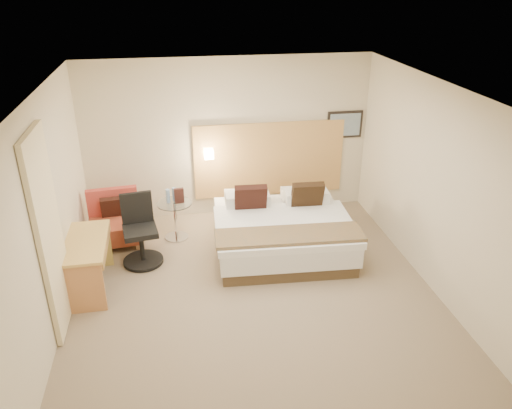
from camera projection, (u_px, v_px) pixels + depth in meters
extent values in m
cube|color=#826F57|center=(253.00, 292.00, 6.72)|extent=(4.80, 5.00, 0.02)
cube|color=white|center=(252.00, 90.00, 5.55)|extent=(4.80, 5.00, 0.02)
cube|color=beige|center=(228.00, 138.00, 8.37)|extent=(4.80, 0.02, 2.70)
cube|color=beige|center=(305.00, 333.00, 3.90)|extent=(4.80, 0.02, 2.70)
cube|color=beige|center=(47.00, 215.00, 5.77)|extent=(0.02, 5.00, 2.70)
cube|color=beige|center=(435.00, 187.00, 6.51)|extent=(0.02, 5.00, 2.70)
cube|color=tan|center=(269.00, 159.00, 8.62)|extent=(2.60, 0.04, 1.30)
cube|color=black|center=(345.00, 124.00, 8.59)|extent=(0.62, 0.03, 0.47)
cube|color=slate|center=(345.00, 125.00, 8.57)|extent=(0.54, 0.01, 0.39)
cylinder|color=silver|center=(208.00, 153.00, 8.32)|extent=(0.02, 0.12, 0.02)
cube|color=#FEECC6|center=(209.00, 154.00, 8.27)|extent=(0.15, 0.15, 0.15)
cube|color=beige|center=(50.00, 235.00, 5.61)|extent=(0.06, 0.90, 2.42)
cylinder|color=#9AC1EE|center=(168.00, 196.00, 7.77)|extent=(0.07, 0.07, 0.22)
cylinder|color=#809CC6|center=(174.00, 194.00, 7.83)|extent=(0.07, 0.07, 0.22)
cube|color=#3B1C18|center=(179.00, 196.00, 7.75)|extent=(0.15, 0.07, 0.24)
cube|color=#493824|center=(281.00, 243.00, 7.71)|extent=(2.00, 2.00, 0.18)
cube|color=silver|center=(281.00, 230.00, 7.61)|extent=(2.06, 2.06, 0.29)
cube|color=white|center=(285.00, 227.00, 7.28)|extent=(2.09, 1.52, 0.10)
cube|color=silver|center=(246.00, 198.00, 8.11)|extent=(0.71, 0.41, 0.18)
cube|color=white|center=(303.00, 195.00, 8.21)|extent=(0.71, 0.41, 0.18)
cube|color=silver|center=(247.00, 199.00, 7.84)|extent=(0.71, 0.41, 0.18)
cube|color=white|center=(306.00, 196.00, 7.94)|extent=(0.71, 0.41, 0.18)
cube|color=black|center=(251.00, 199.00, 7.64)|extent=(0.50, 0.29, 0.50)
cube|color=black|center=(307.00, 196.00, 7.73)|extent=(0.50, 0.29, 0.50)
cube|color=#BC6826|center=(290.00, 235.00, 6.90)|extent=(2.09, 0.65, 0.05)
cube|color=tan|center=(97.00, 252.00, 7.56)|extent=(0.09, 0.09, 0.10)
cube|color=#AD7951|center=(138.00, 246.00, 7.71)|extent=(0.09, 0.09, 0.10)
cube|color=tan|center=(97.00, 235.00, 8.03)|extent=(0.09, 0.09, 0.10)
cube|color=#996D48|center=(136.00, 230.00, 8.19)|extent=(0.09, 0.09, 0.10)
cube|color=brown|center=(116.00, 229.00, 7.79)|extent=(0.85, 0.76, 0.29)
cube|color=#B0372F|center=(112.00, 201.00, 7.88)|extent=(0.79, 0.20, 0.44)
cube|color=black|center=(113.00, 208.00, 7.82)|extent=(0.39, 0.22, 0.38)
cylinder|color=silver|center=(177.00, 237.00, 8.05)|extent=(0.41, 0.41, 0.02)
cylinder|color=white|center=(176.00, 220.00, 7.92)|extent=(0.05, 0.05, 0.58)
cylinder|color=silver|center=(174.00, 203.00, 7.80)|extent=(0.61, 0.61, 0.01)
cube|color=tan|center=(85.00, 242.00, 6.50)|extent=(0.55, 1.17, 0.04)
cube|color=#BE7D4A|center=(84.00, 289.00, 6.17)|extent=(0.48, 0.05, 0.69)
cube|color=tan|center=(94.00, 246.00, 7.13)|extent=(0.48, 0.05, 0.69)
cube|color=#B08245|center=(90.00, 247.00, 6.54)|extent=(0.45, 1.09, 0.10)
cylinder|color=black|center=(144.00, 261.00, 7.35)|extent=(0.66, 0.66, 0.04)
cylinder|color=black|center=(142.00, 246.00, 7.25)|extent=(0.08, 0.08, 0.45)
cube|color=black|center=(140.00, 231.00, 7.14)|extent=(0.54, 0.54, 0.08)
cube|color=black|center=(137.00, 207.00, 7.20)|extent=(0.45, 0.12, 0.47)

